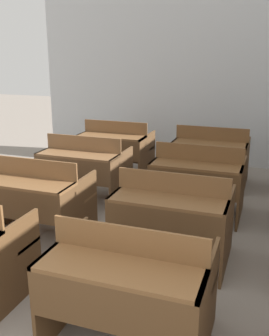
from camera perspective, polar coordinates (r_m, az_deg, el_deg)
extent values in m
cube|color=silver|center=(7.17, 10.85, 12.40)|extent=(6.40, 0.06, 3.00)
cube|color=brown|center=(3.34, -17.56, -13.73)|extent=(0.03, 0.82, 0.70)
cube|color=#53371E|center=(3.09, -10.16, -15.92)|extent=(0.03, 0.82, 0.70)
cube|color=#53371E|center=(2.79, 10.43, -19.87)|extent=(0.03, 0.82, 0.70)
cube|color=brown|center=(2.54, -2.31, -14.50)|extent=(1.09, 0.38, 0.03)
cube|color=#53371E|center=(2.50, -3.86, -19.88)|extent=(1.03, 0.02, 0.32)
cube|color=brown|center=(2.62, -0.88, -10.47)|extent=(1.09, 0.02, 0.20)
cube|color=brown|center=(3.05, 1.16, -14.31)|extent=(1.09, 0.32, 0.03)
cube|color=#53371E|center=(3.20, 1.13, -18.54)|extent=(1.03, 0.04, 0.04)
cube|color=brown|center=(4.25, -7.97, -6.33)|extent=(0.03, 0.82, 0.70)
cube|color=brown|center=(4.22, -15.96, -2.10)|extent=(1.09, 0.38, 0.03)
cube|color=brown|center=(4.14, -17.18, -5.11)|extent=(1.03, 0.02, 0.32)
cube|color=brown|center=(4.32, -14.75, 0.04)|extent=(1.09, 0.02, 0.20)
cube|color=brown|center=(4.67, -12.39, -3.36)|extent=(1.09, 0.32, 0.03)
cube|color=brown|center=(4.77, -12.18, -6.47)|extent=(1.03, 0.04, 0.04)
cube|color=brown|center=(4.07, -1.70, -7.20)|extent=(0.03, 0.82, 0.70)
cube|color=brown|center=(3.85, 13.35, -9.15)|extent=(0.03, 0.82, 0.70)
cube|color=brown|center=(3.60, 4.87, -4.77)|extent=(1.09, 0.38, 0.03)
cube|color=brown|center=(3.51, 4.05, -8.41)|extent=(1.03, 0.02, 0.32)
cube|color=brown|center=(3.72, 5.62, -2.17)|extent=(1.09, 0.02, 0.20)
cube|color=brown|center=(4.12, 6.49, -5.82)|extent=(1.09, 0.32, 0.03)
cube|color=brown|center=(4.23, 6.36, -9.26)|extent=(1.03, 0.04, 0.04)
cube|color=brown|center=(5.73, -11.79, -0.38)|extent=(0.03, 0.82, 0.70)
cube|color=brown|center=(5.28, -1.88, -1.52)|extent=(0.03, 0.82, 0.70)
cube|color=brown|center=(5.20, -8.27, 1.91)|extent=(1.09, 0.38, 0.03)
cube|color=brown|center=(5.10, -9.10, -0.46)|extent=(1.03, 0.02, 0.32)
cube|color=brown|center=(5.33, -7.44, 3.57)|extent=(1.09, 0.02, 0.20)
cube|color=brown|center=(5.68, -5.95, 0.54)|extent=(1.09, 0.32, 0.03)
cube|color=brown|center=(5.76, -5.87, -2.08)|extent=(1.03, 0.04, 0.04)
cube|color=#52361D|center=(5.14, 3.39, -2.07)|extent=(0.03, 0.82, 0.70)
cube|color=#52361D|center=(4.97, 15.23, -3.32)|extent=(0.03, 0.82, 0.70)
cube|color=brown|center=(4.71, 8.89, 0.32)|extent=(1.09, 0.38, 0.03)
cube|color=#52361D|center=(4.60, 8.37, -2.34)|extent=(1.03, 0.02, 0.32)
cube|color=brown|center=(4.85, 9.35, 2.18)|extent=(1.09, 0.02, 0.20)
cube|color=brown|center=(5.23, 9.76, -1.02)|extent=(1.09, 0.32, 0.03)
cube|color=#52361D|center=(5.32, 9.61, -3.84)|extent=(1.03, 0.04, 0.04)
cube|color=brown|center=(6.77, -6.75, 2.49)|extent=(0.03, 0.82, 0.70)
cube|color=brown|center=(6.39, 1.82, 1.73)|extent=(0.03, 0.82, 0.70)
cube|color=brown|center=(6.28, -3.40, 4.62)|extent=(1.09, 0.38, 0.03)
cube|color=brown|center=(6.17, -4.01, 2.71)|extent=(1.03, 0.02, 0.32)
cube|color=brown|center=(6.42, -2.80, 5.94)|extent=(1.09, 0.02, 0.20)
cube|color=brown|center=(6.77, -1.80, 3.28)|extent=(1.09, 0.32, 0.03)
cube|color=brown|center=(6.84, -1.78, 1.03)|extent=(1.03, 0.04, 0.04)
cube|color=#53361E|center=(6.28, 6.23, 1.36)|extent=(0.03, 0.82, 0.70)
cube|color=#53361E|center=(6.13, 15.90, 0.44)|extent=(0.03, 0.82, 0.70)
cube|color=brown|center=(5.88, 10.85, 3.51)|extent=(1.09, 0.38, 0.03)
cube|color=#53361E|center=(5.76, 10.48, 1.46)|extent=(1.03, 0.02, 0.32)
cube|color=brown|center=(6.03, 11.18, 4.93)|extent=(1.09, 0.02, 0.20)
cube|color=brown|center=(6.40, 11.40, 2.16)|extent=(1.09, 0.32, 0.03)
cube|color=#53361E|center=(6.47, 11.26, -0.20)|extent=(1.03, 0.04, 0.04)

